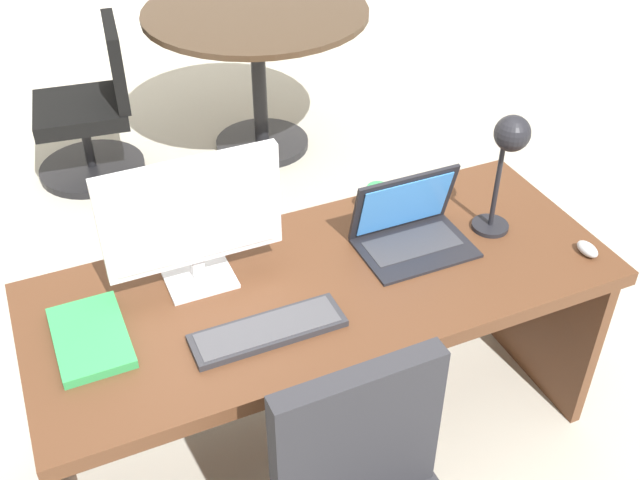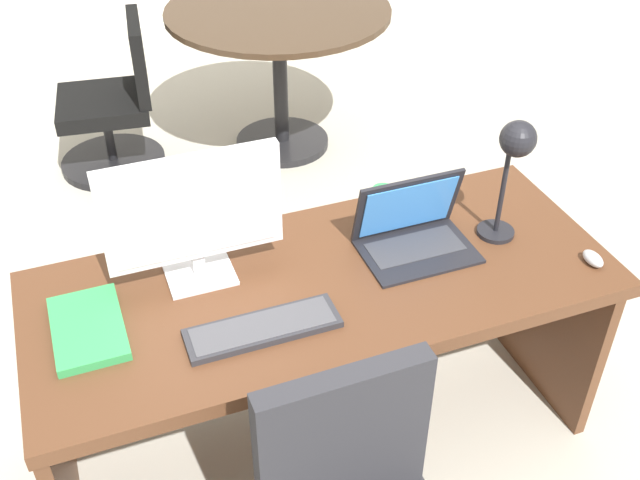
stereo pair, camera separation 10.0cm
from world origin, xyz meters
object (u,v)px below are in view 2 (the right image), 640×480
coffee_mug (383,202)px  meeting_chair_near (115,112)px  desk (319,316)px  keyboard (263,328)px  laptop (412,225)px  desk_lamp (514,155)px  book (88,328)px  monitor (193,213)px  meeting_table (279,45)px  mouse (593,259)px

coffee_mug → meeting_chair_near: size_ratio=0.13×
desk → coffee_mug: bearing=32.7°
desk → keyboard: 0.37m
laptop → desk_lamp: desk_lamp is taller
book → meeting_chair_near: meeting_chair_near is taller
monitor → keyboard: monitor is taller
monitor → coffee_mug: (0.64, 0.09, -0.18)m
keyboard → meeting_table: (0.75, 2.17, -0.14)m
monitor → desk_lamp: desk_lamp is taller
monitor → meeting_chair_near: bearing=90.8°
mouse → keyboard: bearing=176.0°
desk_lamp → book: (-1.29, 0.03, -0.30)m
meeting_chair_near → laptop: bearing=-71.5°
monitor → laptop: (0.66, -0.07, -0.16)m
desk → meeting_chair_near: 2.13m
laptop → book: size_ratio=1.14×
desk_lamp → meeting_table: 2.07m
book → desk: bearing=2.1°
keyboard → book: size_ratio=1.41×
desk_lamp → coffee_mug: 0.46m
coffee_mug → desk_lamp: bearing=-38.9°
book → coffee_mug: size_ratio=2.79×
desk → book: size_ratio=5.79×
coffee_mug → meeting_chair_near: (-0.67, 1.89, -0.47)m
laptop → mouse: bearing=-31.0°
mouse → book: 1.51m
meeting_table → keyboard: bearing=-109.2°
mouse → desk_lamp: desk_lamp is taller
mouse → meeting_table: (-0.28, 2.24, -0.15)m
desk → coffee_mug: 0.43m
meeting_table → book: bearing=-121.1°
laptop → coffee_mug: bearing=96.8°
book → meeting_table: size_ratio=0.26×
desk_lamp → coffee_mug: (-0.30, 0.24, -0.25)m
laptop → coffee_mug: (-0.02, 0.17, -0.02)m
book → coffee_mug: bearing=12.4°
desk → laptop: size_ratio=5.06×
meeting_table → laptop: bearing=-95.7°
monitor → book: 0.43m
laptop → meeting_table: laptop is taller
desk → mouse: (0.80, -0.26, 0.21)m
desk_lamp → coffee_mug: desk_lamp is taller
coffee_mug → keyboard: bearing=-144.4°
laptop → keyboard: 0.60m
book → coffee_mug: 1.01m
desk → book: bearing=-177.9°
desk → book: (-0.69, -0.03, 0.20)m
meeting_table → monitor: bearing=-114.6°
desk → mouse: size_ratio=21.44×
coffee_mug → meeting_table: size_ratio=0.09×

